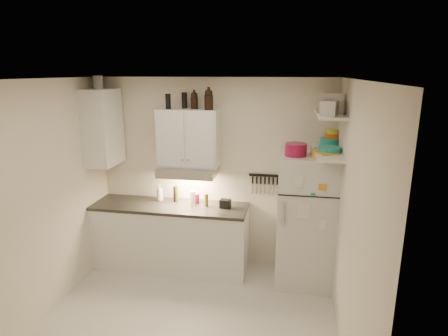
# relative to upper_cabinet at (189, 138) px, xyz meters

# --- Properties ---
(floor) EXTENTS (3.20, 3.00, 0.02)m
(floor) POSITION_rel_upper_cabinet_xyz_m (0.30, -1.33, -1.84)
(floor) COLOR beige
(floor) RESTS_ON ground
(ceiling) EXTENTS (3.20, 3.00, 0.02)m
(ceiling) POSITION_rel_upper_cabinet_xyz_m (0.30, -1.33, 0.78)
(ceiling) COLOR white
(ceiling) RESTS_ON ground
(back_wall) EXTENTS (3.20, 0.02, 2.60)m
(back_wall) POSITION_rel_upper_cabinet_xyz_m (0.30, 0.18, -0.53)
(back_wall) COLOR beige
(back_wall) RESTS_ON ground
(left_wall) EXTENTS (0.02, 3.00, 2.60)m
(left_wall) POSITION_rel_upper_cabinet_xyz_m (-1.31, -1.33, -0.53)
(left_wall) COLOR beige
(left_wall) RESTS_ON ground
(right_wall) EXTENTS (0.02, 3.00, 2.60)m
(right_wall) POSITION_rel_upper_cabinet_xyz_m (1.91, -1.33, -0.53)
(right_wall) COLOR beige
(right_wall) RESTS_ON ground
(base_cabinet) EXTENTS (2.10, 0.60, 0.88)m
(base_cabinet) POSITION_rel_upper_cabinet_xyz_m (-0.25, -0.14, -1.39)
(base_cabinet) COLOR white
(base_cabinet) RESTS_ON floor
(countertop) EXTENTS (2.10, 0.62, 0.04)m
(countertop) POSITION_rel_upper_cabinet_xyz_m (-0.25, -0.14, -0.93)
(countertop) COLOR #2C2925
(countertop) RESTS_ON base_cabinet
(upper_cabinet) EXTENTS (0.80, 0.33, 0.75)m
(upper_cabinet) POSITION_rel_upper_cabinet_xyz_m (0.00, 0.00, 0.00)
(upper_cabinet) COLOR white
(upper_cabinet) RESTS_ON back_wall
(side_cabinet) EXTENTS (0.33, 0.55, 1.00)m
(side_cabinet) POSITION_rel_upper_cabinet_xyz_m (-1.14, -0.14, 0.12)
(side_cabinet) COLOR white
(side_cabinet) RESTS_ON left_wall
(range_hood) EXTENTS (0.76, 0.46, 0.12)m
(range_hood) POSITION_rel_upper_cabinet_xyz_m (0.00, -0.06, -0.44)
(range_hood) COLOR silver
(range_hood) RESTS_ON back_wall
(fridge) EXTENTS (0.70, 0.68, 1.70)m
(fridge) POSITION_rel_upper_cabinet_xyz_m (1.55, -0.18, -0.98)
(fridge) COLOR silver
(fridge) RESTS_ON floor
(shelf_hi) EXTENTS (0.30, 0.95, 0.03)m
(shelf_hi) POSITION_rel_upper_cabinet_xyz_m (1.75, -0.31, 0.38)
(shelf_hi) COLOR white
(shelf_hi) RESTS_ON right_wall
(shelf_lo) EXTENTS (0.30, 0.95, 0.03)m
(shelf_lo) POSITION_rel_upper_cabinet_xyz_m (1.75, -0.31, -0.07)
(shelf_lo) COLOR white
(shelf_lo) RESTS_ON right_wall
(knife_strip) EXTENTS (0.42, 0.02, 0.03)m
(knife_strip) POSITION_rel_upper_cabinet_xyz_m (1.00, 0.15, -0.51)
(knife_strip) COLOR black
(knife_strip) RESTS_ON back_wall
(dutch_oven) EXTENTS (0.29, 0.29, 0.15)m
(dutch_oven) POSITION_rel_upper_cabinet_xyz_m (1.39, -0.28, -0.05)
(dutch_oven) COLOR maroon
(dutch_oven) RESTS_ON fridge
(book_stack) EXTENTS (0.30, 0.33, 0.09)m
(book_stack) POSITION_rel_upper_cabinet_xyz_m (1.72, -0.41, -0.08)
(book_stack) COLOR orange
(book_stack) RESTS_ON fridge
(spice_jar) EXTENTS (0.08, 0.08, 0.11)m
(spice_jar) POSITION_rel_upper_cabinet_xyz_m (1.59, -0.20, -0.07)
(spice_jar) COLOR silver
(spice_jar) RESTS_ON fridge
(stock_pot) EXTENTS (0.28, 0.28, 0.19)m
(stock_pot) POSITION_rel_upper_cabinet_xyz_m (1.78, 0.03, 0.48)
(stock_pot) COLOR silver
(stock_pot) RESTS_ON shelf_hi
(tin_a) EXTENTS (0.25, 0.23, 0.23)m
(tin_a) POSITION_rel_upper_cabinet_xyz_m (1.73, -0.38, 0.50)
(tin_a) COLOR #AAAAAD
(tin_a) RESTS_ON shelf_hi
(tin_b) EXTENTS (0.20, 0.20, 0.16)m
(tin_b) POSITION_rel_upper_cabinet_xyz_m (1.71, -0.62, 0.47)
(tin_b) COLOR #AAAAAD
(tin_b) RESTS_ON shelf_hi
(bowl_teal) EXTENTS (0.23, 0.23, 0.09)m
(bowl_teal) POSITION_rel_upper_cabinet_xyz_m (1.79, 0.03, -0.00)
(bowl_teal) COLOR teal
(bowl_teal) RESTS_ON shelf_lo
(bowl_orange) EXTENTS (0.18, 0.18, 0.05)m
(bowl_orange) POSITION_rel_upper_cabinet_xyz_m (1.83, 0.09, 0.07)
(bowl_orange) COLOR #CE4E13
(bowl_orange) RESTS_ON bowl_teal
(bowl_yellow) EXTENTS (0.14, 0.14, 0.05)m
(bowl_yellow) POSITION_rel_upper_cabinet_xyz_m (1.83, 0.09, 0.12)
(bowl_yellow) COLOR gold
(bowl_yellow) RESTS_ON bowl_orange
(plates) EXTENTS (0.33, 0.33, 0.06)m
(plates) POSITION_rel_upper_cabinet_xyz_m (1.76, -0.37, -0.02)
(plates) COLOR teal
(plates) RESTS_ON shelf_lo
(growler_a) EXTENTS (0.10, 0.10, 0.23)m
(growler_a) POSITION_rel_upper_cabinet_xyz_m (0.08, 0.02, 0.49)
(growler_a) COLOR black
(growler_a) RESTS_ON upper_cabinet
(growler_b) EXTENTS (0.15, 0.15, 0.26)m
(growler_b) POSITION_rel_upper_cabinet_xyz_m (0.29, -0.08, 0.51)
(growler_b) COLOR black
(growler_b) RESTS_ON upper_cabinet
(thermos_a) EXTENTS (0.08, 0.08, 0.21)m
(thermos_a) POSITION_rel_upper_cabinet_xyz_m (-0.07, 0.07, 0.48)
(thermos_a) COLOR black
(thermos_a) RESTS_ON upper_cabinet
(thermos_b) EXTENTS (0.08, 0.08, 0.19)m
(thermos_b) POSITION_rel_upper_cabinet_xyz_m (-0.24, -0.06, 0.47)
(thermos_b) COLOR black
(thermos_b) RESTS_ON upper_cabinet
(side_jar) EXTENTS (0.14, 0.14, 0.17)m
(side_jar) POSITION_rel_upper_cabinet_xyz_m (-1.19, -0.07, 0.71)
(side_jar) COLOR silver
(side_jar) RESTS_ON side_cabinet
(soap_bottle) EXTENTS (0.11, 0.11, 0.26)m
(soap_bottle) POSITION_rel_upper_cabinet_xyz_m (-0.44, 0.01, -0.77)
(soap_bottle) COLOR white
(soap_bottle) RESTS_ON countertop
(pepper_mill) EXTENTS (0.06, 0.06, 0.18)m
(pepper_mill) POSITION_rel_upper_cabinet_xyz_m (0.25, -0.10, -0.82)
(pepper_mill) COLOR brown
(pepper_mill) RESTS_ON countertop
(oil_bottle) EXTENTS (0.06, 0.06, 0.25)m
(oil_bottle) POSITION_rel_upper_cabinet_xyz_m (-0.19, -0.01, -0.78)
(oil_bottle) COLOR #555816
(oil_bottle) RESTS_ON countertop
(vinegar_bottle) EXTENTS (0.06, 0.06, 0.21)m
(vinegar_bottle) POSITION_rel_upper_cabinet_xyz_m (-0.22, 0.01, -0.80)
(vinegar_bottle) COLOR black
(vinegar_bottle) RESTS_ON countertop
(clear_bottle) EXTENTS (0.07, 0.07, 0.21)m
(clear_bottle) POSITION_rel_upper_cabinet_xyz_m (0.06, -0.11, -0.80)
(clear_bottle) COLOR silver
(clear_bottle) RESTS_ON countertop
(red_jar) EXTENTS (0.07, 0.07, 0.14)m
(red_jar) POSITION_rel_upper_cabinet_xyz_m (0.10, -0.01, -0.84)
(red_jar) COLOR maroon
(red_jar) RESTS_ON countertop
(caddy) EXTENTS (0.15, 0.12, 0.12)m
(caddy) POSITION_rel_upper_cabinet_xyz_m (0.51, -0.11, -0.85)
(caddy) COLOR black
(caddy) RESTS_ON countertop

